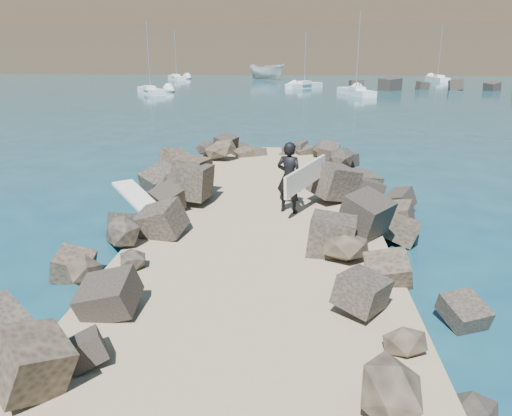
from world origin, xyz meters
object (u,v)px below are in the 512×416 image
Objects in this scene: surfer_with_board at (292,177)px; boat_imported at (267,71)px; surfboard_resting at (141,204)px; sailboat_c at (356,92)px.

boat_imported is at bearing 93.65° from surfer_with_board.
surfboard_resting is 4.07m from surfer_with_board.
sailboat_c is at bearing 35.32° from surfboard_resting.
surfboard_resting is 74.35m from boat_imported.
sailboat_c is (6.87, 44.60, -1.24)m from surfer_with_board.
surfboard_resting is at bearing -148.02° from boat_imported.
surfer_with_board is (3.91, 1.01, 0.55)m from surfboard_resting.
sailboat_c is at bearing -126.72° from boat_imported.
surfer_with_board is at bearing -26.88° from surfboard_resting.
surfboard_resting is at bearing -165.49° from surfer_with_board.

